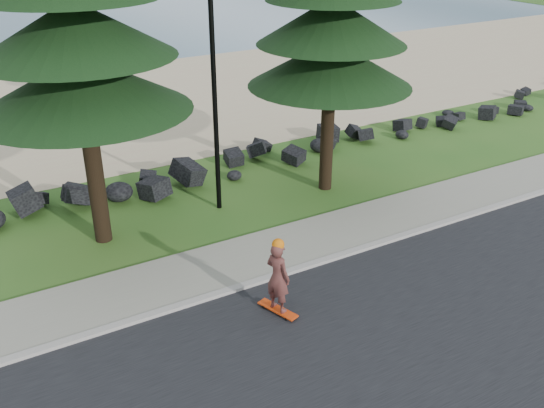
% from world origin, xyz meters
% --- Properties ---
extents(ground, '(160.00, 160.00, 0.00)m').
position_xyz_m(ground, '(0.00, 0.00, 0.00)').
color(ground, '#2B5D1D').
rests_on(ground, ground).
extents(road, '(160.00, 7.00, 0.02)m').
position_xyz_m(road, '(0.00, -4.50, 0.01)').
color(road, black).
rests_on(road, ground).
extents(kerb, '(160.00, 0.20, 0.10)m').
position_xyz_m(kerb, '(0.00, -0.90, 0.05)').
color(kerb, '#A39C93').
rests_on(kerb, ground).
extents(sidewalk, '(160.00, 2.00, 0.08)m').
position_xyz_m(sidewalk, '(0.00, 0.20, 0.04)').
color(sidewalk, gray).
rests_on(sidewalk, ground).
extents(beach_sand, '(160.00, 15.00, 0.01)m').
position_xyz_m(beach_sand, '(0.00, 14.50, 0.01)').
color(beach_sand, tan).
rests_on(beach_sand, ground).
extents(seawall_boulders, '(60.00, 2.40, 1.10)m').
position_xyz_m(seawall_boulders, '(0.00, 5.60, 0.00)').
color(seawall_boulders, black).
rests_on(seawall_boulders, ground).
extents(lamp_post, '(0.25, 0.14, 8.14)m').
position_xyz_m(lamp_post, '(0.00, 3.20, 4.13)').
color(lamp_post, black).
rests_on(lamp_post, ground).
extents(skateboarder, '(0.57, 1.02, 1.84)m').
position_xyz_m(skateboarder, '(-1.11, -2.13, 0.93)').
color(skateboarder, red).
rests_on(skateboarder, ground).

